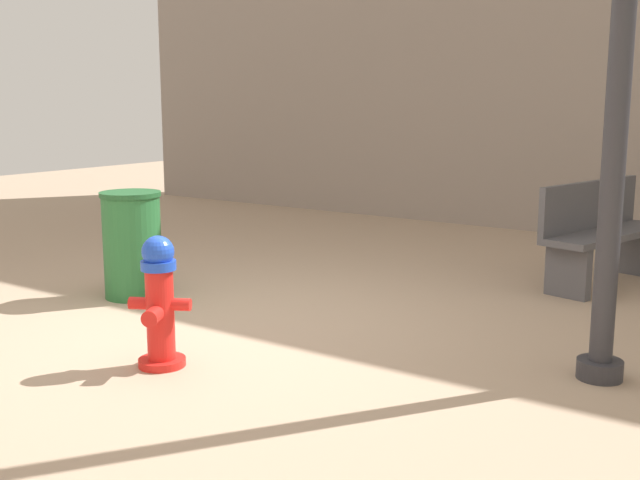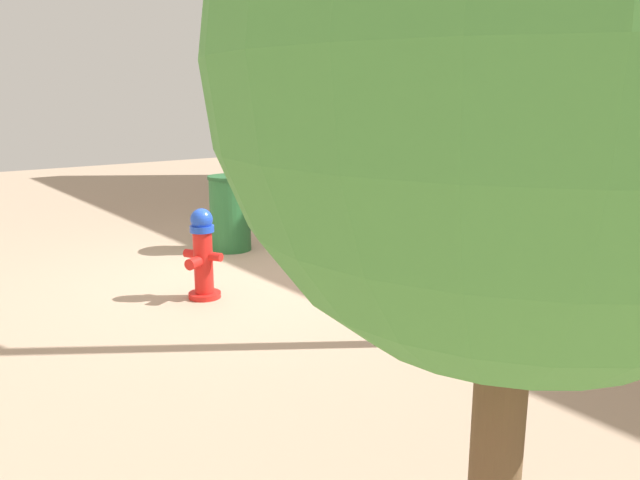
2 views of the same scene
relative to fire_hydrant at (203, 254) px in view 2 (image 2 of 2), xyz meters
The scene contains 5 objects.
ground_plane 1.07m from the fire_hydrant, 167.21° to the right, with size 23.40×23.40×0.00m, color tan.
fire_hydrant is the anchor object (origin of this frame).
bench_near 4.24m from the fire_hydrant, 156.64° to the left, with size 1.67×0.80×0.95m.
planter_tree 4.89m from the fire_hydrant, 71.07° to the left, with size 1.17×1.17×2.52m.
trash_bin 1.88m from the fire_hydrant, 126.85° to the right, with size 0.52×0.52×0.92m.
Camera 2 is at (3.50, 5.42, 1.88)m, focal length 35.44 mm.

